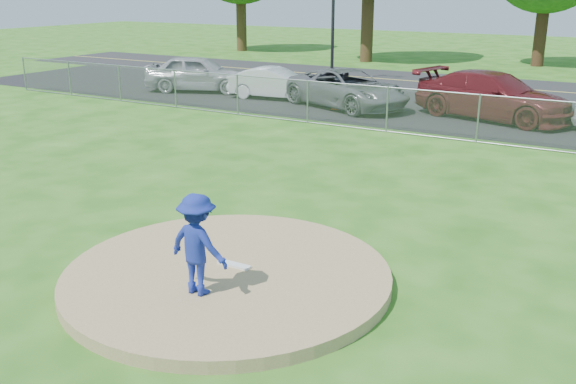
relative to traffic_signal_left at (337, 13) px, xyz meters
name	(u,v)px	position (x,y,z in m)	size (l,w,h in m)	color
ground	(424,152)	(8.76, -12.00, -3.36)	(120.00, 120.00, 0.00)	#225713
pitchers_mound	(227,276)	(8.76, -22.00, -3.26)	(5.40, 5.40, 0.20)	#9B7F55
pitching_rubber	(234,265)	(8.76, -21.80, -3.14)	(0.60, 0.15, 0.04)	white
chain_link_fence	(446,116)	(8.76, -10.00, -2.61)	(40.00, 0.06, 1.50)	gray
parking_lot	(480,115)	(8.76, -5.50, -3.36)	(50.00, 8.00, 0.01)	black
street	(521,89)	(8.76, 2.00, -3.36)	(60.00, 7.00, 0.01)	black
traffic_signal_left	(337,13)	(0.00, 0.00, 0.00)	(1.28, 0.20, 5.60)	black
pitcher	(198,244)	(8.86, -22.86, -2.37)	(1.02, 0.59, 1.58)	navy
traffic_cone	(337,100)	(3.52, -7.10, -2.98)	(0.38, 0.38, 0.75)	#F74D0D
parked_car_silver	(199,73)	(-4.00, -6.21, -2.53)	(1.95, 4.85, 1.65)	#ADADB2
parked_car_white	(275,83)	(0.11, -6.19, -2.69)	(1.40, 4.02, 1.33)	silver
parked_car_gray	(347,89)	(3.69, -6.55, -2.60)	(2.50, 5.42, 1.51)	slate
parked_car_darkred	(493,96)	(9.28, -5.98, -2.50)	(2.38, 5.84, 1.70)	maroon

